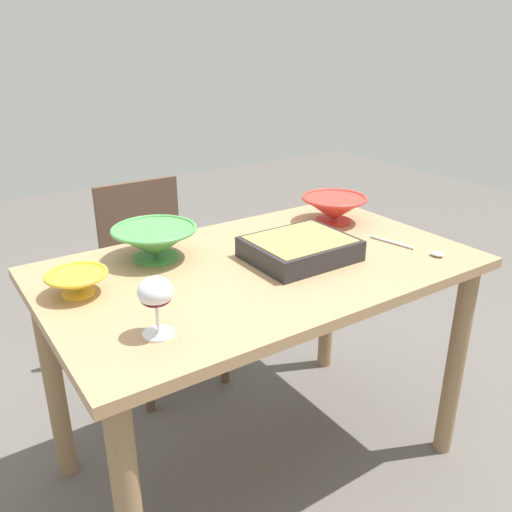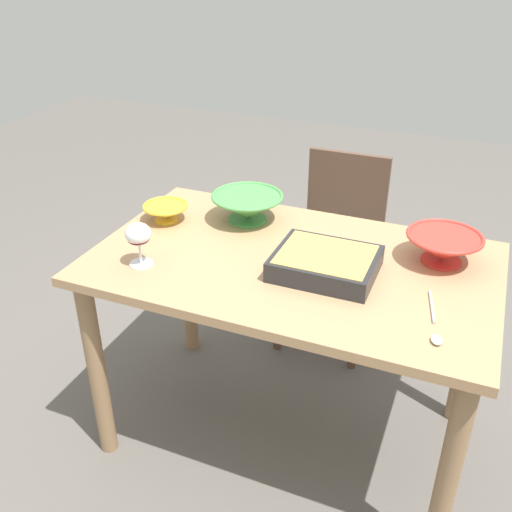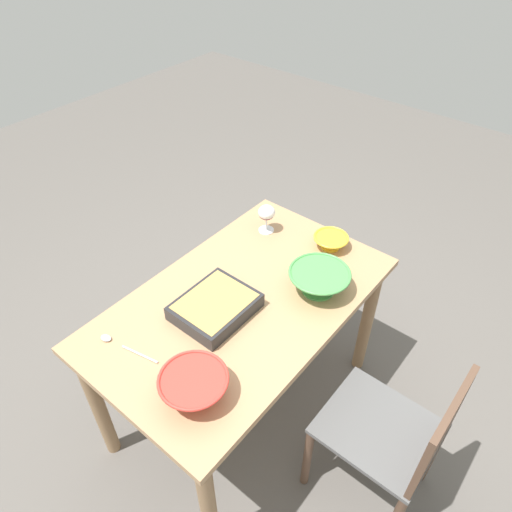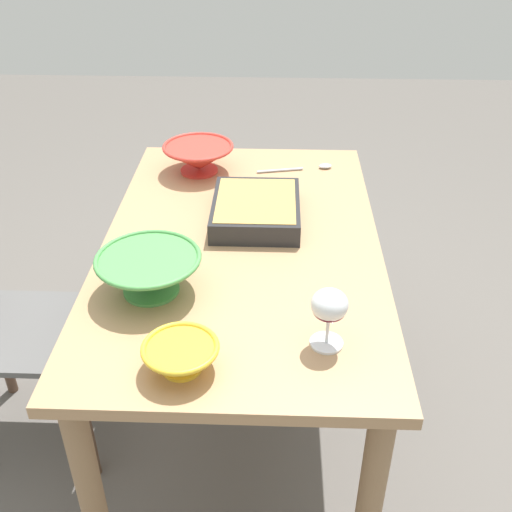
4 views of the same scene
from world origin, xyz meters
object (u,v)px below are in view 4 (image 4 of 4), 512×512
Objects in this scene: casserole_dish at (256,209)px; chair at (0,325)px; wine_glass at (329,308)px; dining_table at (242,273)px; serving_spoon at (309,167)px; mixing_bowl at (181,355)px; serving_bowl at (199,157)px; small_bowl at (150,272)px.

chair is at bearing 101.49° from casserole_dish.
chair is 1.11m from wine_glass.
dining_table is 0.77m from chair.
wine_glass reaches higher than serving_spoon.
serving_spoon is at bearing -23.71° from dining_table.
wine_glass reaches higher than chair.
serving_spoon is (0.99, -0.30, -0.03)m from mixing_bowl.
serving_spoon is at bearing -25.78° from casserole_dish.
small_bowl is at bearing 176.65° from serving_bowl.
wine_glass is 0.91m from serving_spoon.
chair reaches higher than mixing_bowl.
small_bowl is (0.27, 0.11, 0.02)m from mixing_bowl.
small_bowl reaches higher than dining_table.
casserole_dish is 0.39m from serving_spoon.
serving_spoon is at bearing -17.02° from mixing_bowl.
small_bowl is 1.08× the size of serving_bowl.
mixing_bowl is at bearing -126.56° from chair.
chair is 3.20× the size of serving_spoon.
serving_bowl reaches higher than serving_spoon.
chair reaches higher than serving_spoon.
mixing_bowl is 0.63× the size of small_bowl.
dining_table is at bearing 156.29° from serving_spoon.
dining_table is 7.83× the size of mixing_bowl.
mixing_bowl is at bearing -157.34° from small_bowl.
small_bowl is 1.00× the size of serving_spoon.
casserole_dish is at bearing -11.76° from mixing_bowl.
dining_table is 0.53m from serving_spoon.
wine_glass is 0.58m from casserole_dish.
casserole_dish is 1.19× the size of small_bowl.
serving_bowl is at bearing 21.00° from dining_table.
chair is 5.07× the size of mixing_bowl.
dining_table is 0.53m from wine_glass.
mixing_bowl is 0.63× the size of serving_spoon.
casserole_dish is (0.12, -0.04, 0.15)m from dining_table.
dining_table is 4.95× the size of small_bowl.
chair is at bearing 93.03° from dining_table.
dining_table is 5.37× the size of serving_bowl.
casserole_dish is 0.38m from serving_bowl.
casserole_dish is (0.55, 0.18, -0.06)m from wine_glass.
wine_glass is 0.88× the size of mixing_bowl.
serving_bowl is 0.92× the size of serving_spoon.
wine_glass is 0.47× the size of casserole_dish.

